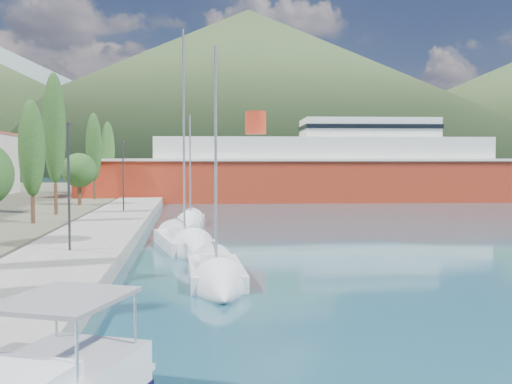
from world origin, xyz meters
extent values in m
plane|color=#1D4C5C|center=(0.00, 120.00, 0.00)|extent=(1400.00, 1400.00, 0.00)
cube|color=gray|center=(-9.00, 26.00, 0.40)|extent=(5.00, 88.00, 0.80)
cone|color=slate|center=(80.00, 680.00, 90.00)|extent=(760.00, 760.00, 180.00)
cone|color=#344826|center=(40.00, 400.00, 57.50)|extent=(480.00, 480.00, 115.00)
cylinder|color=#47301E|center=(-14.23, 27.09, 1.65)|extent=(0.30, 0.30, 1.90)
ellipsoid|color=#274C1E|center=(-14.23, 27.09, 5.98)|extent=(1.80, 1.80, 6.75)
cylinder|color=#47301E|center=(-14.23, 34.04, 1.98)|extent=(0.30, 0.30, 2.55)
ellipsoid|color=#274C1E|center=(-14.23, 34.04, 7.78)|extent=(1.80, 1.80, 9.05)
cylinder|color=#47301E|center=(-14.23, 44.24, 1.77)|extent=(0.36, 0.36, 2.13)
sphere|color=#274C1E|center=(-14.23, 44.24, 4.20)|extent=(3.42, 3.42, 3.42)
cylinder|color=#47301E|center=(-14.23, 53.35, 1.80)|extent=(0.30, 0.30, 2.19)
ellipsoid|color=#274C1E|center=(-14.23, 53.35, 6.78)|extent=(1.80, 1.80, 7.77)
cylinder|color=#47301E|center=(-14.23, 64.91, 1.77)|extent=(0.30, 0.30, 2.15)
ellipsoid|color=#274C1E|center=(-14.23, 64.91, 6.66)|extent=(1.80, 1.80, 7.62)
cylinder|color=#2D2D33|center=(-9.00, 13.53, 3.80)|extent=(0.12, 0.12, 6.00)
cube|color=#2D2D33|center=(-9.00, 13.78, 6.80)|extent=(0.15, 0.50, 0.12)
cylinder|color=#2D2D33|center=(-9.00, 36.03, 3.80)|extent=(0.12, 0.12, 6.00)
cube|color=#2D2D33|center=(-9.00, 36.28, 6.80)|extent=(0.15, 0.50, 0.12)
cube|color=slate|center=(-5.75, -2.96, 2.33)|extent=(2.85, 3.07, 0.09)
cube|color=silver|center=(-2.24, 9.59, 0.24)|extent=(2.31, 5.42, 0.86)
cube|color=silver|center=(-2.23, 9.23, 0.81)|extent=(1.36, 2.18, 0.33)
cylinder|color=silver|center=(-2.23, 9.23, 5.21)|extent=(0.12, 0.12, 9.08)
cone|color=silver|center=(-2.17, 6.15, 0.24)|extent=(2.25, 2.55, 2.20)
cube|color=silver|center=(-3.70, 19.04, 0.27)|extent=(3.75, 7.17, 0.96)
cube|color=silver|center=(-3.61, 18.59, 0.91)|extent=(1.98, 2.96, 0.37)
cylinder|color=silver|center=(-3.61, 18.59, 6.63)|extent=(0.12, 0.12, 11.76)
cone|color=silver|center=(-2.84, 14.76, 0.27)|extent=(3.04, 3.60, 2.46)
cube|color=silver|center=(-3.22, 31.42, 0.23)|extent=(2.36, 4.85, 0.81)
cube|color=silver|center=(-3.24, 31.11, 0.77)|extent=(1.36, 1.96, 0.32)
cylinder|color=silver|center=(-3.24, 31.11, 4.68)|extent=(0.12, 0.12, 8.11)
cone|color=silver|center=(-3.40, 28.40, 0.23)|extent=(2.20, 2.33, 2.07)
cube|color=#A72C17|center=(13.76, 59.21, 2.32)|extent=(61.87, 17.00, 5.90)
cube|color=silver|center=(13.76, 59.21, 5.27)|extent=(62.33, 17.41, 0.32)
cube|color=silver|center=(13.76, 59.21, 6.53)|extent=(42.82, 13.49, 3.16)
cube|color=silver|center=(20.07, 58.76, 9.38)|extent=(17.63, 9.05, 2.53)
cylinder|color=#A72C17|center=(5.35, 59.82, 10.12)|extent=(2.74, 2.74, 2.95)
camera|label=1|loc=(-3.33, -14.28, 4.99)|focal=40.00mm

